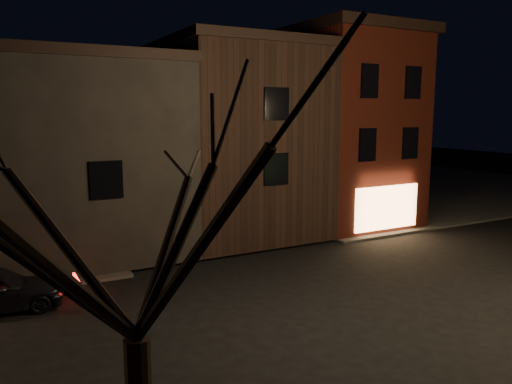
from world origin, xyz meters
The scene contains 6 objects.
ground centered at (0.00, 0.00, 0.00)m, with size 120.00×120.00×0.00m, color black.
sidewalk_far_right centered at (20.00, 20.00, 0.06)m, with size 30.00×30.00×0.12m, color #2D2B28.
corner_building centered at (8.00, 9.47, 5.40)m, with size 6.50×8.50×10.50m.
row_building_a centered at (1.50, 10.50, 4.83)m, with size 7.30×10.30×9.40m.
row_building_b centered at (-5.75, 10.50, 4.33)m, with size 7.80×10.30×8.40m.
bare_tree_left centered at (-8.00, -7.00, 5.43)m, with size 5.60×5.60×7.50m.
Camera 1 is at (-9.54, -13.12, 6.19)m, focal length 35.00 mm.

